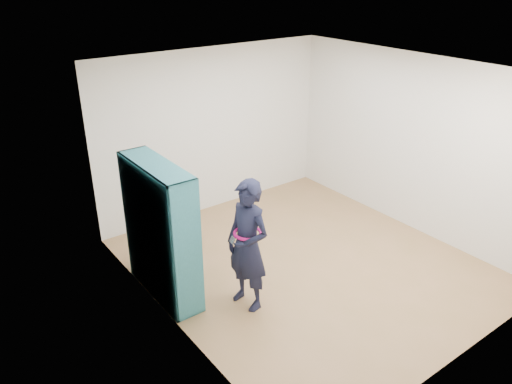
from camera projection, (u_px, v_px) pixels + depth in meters
floor at (306, 264)px, 6.76m from camera, size 4.50×4.50×0.00m
ceiling at (316, 70)px, 5.67m from camera, size 4.50×4.50×0.00m
wall_left at (166, 221)px, 5.13m from camera, size 0.02×4.50×2.60m
wall_right at (412, 144)px, 7.30m from camera, size 0.02×4.50×2.60m
wall_back at (214, 131)px, 7.85m from camera, size 4.00×0.02×2.60m
wall_front at (476, 252)px, 4.58m from camera, size 4.00×0.02×2.60m
bookshelf at (159, 234)px, 5.84m from camera, size 0.37×1.27×1.69m
person at (248, 245)px, 5.65m from camera, size 0.48×0.64×1.60m
smartphone at (233, 240)px, 5.57m from camera, size 0.03×0.10×0.12m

